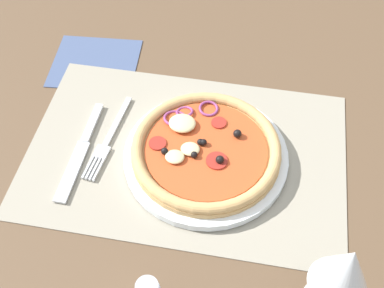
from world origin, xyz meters
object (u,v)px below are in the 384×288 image
Objects in this scene: pizza at (205,149)px; napkin at (95,63)px; plate at (206,156)px; knife at (81,151)px; fork at (107,141)px; wine_glass at (344,271)px.

napkin is (24.01, -18.61, -2.66)cm from pizza.
plate reaches higher than knife.
plate is at bearing 142.22° from napkin.
plate reaches higher than fork.
fork is at bearing -1.58° from pizza.
wine_glass reaches higher than plate.
knife is at bearing 6.36° from plate.
knife is 1.34× the size of wine_glass.
pizza is 1.58× the size of wine_glass.
wine_glass is at bearing 66.39° from knife.
plate reaches higher than napkin.
plate is 1.75× the size of wine_glass.
pizza is 28.81cm from wine_glass.
wine_glass is (-19.16, 20.05, 8.97)cm from plate.
pizza reaches higher than knife.
plate is 1.77cm from pizza.
plate is 30.55cm from napkin.
plate is at bearing 94.37° from fork.
wine_glass is (-35.56, 20.59, 9.43)cm from fork.
fork is (16.40, -0.54, -0.46)cm from plate.
pizza reaches higher than fork.
pizza is 1.48× the size of napkin.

